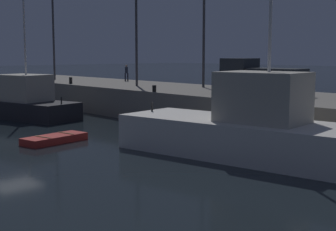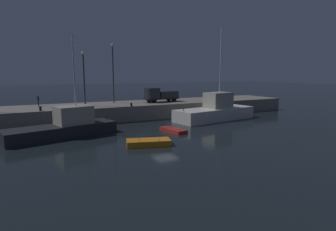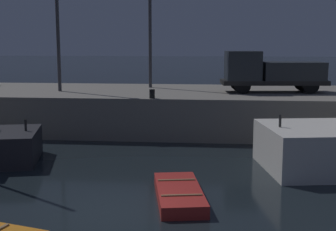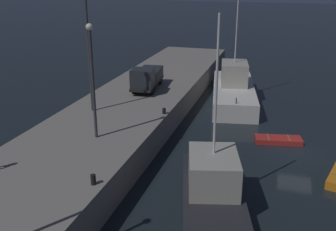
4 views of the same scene
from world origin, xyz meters
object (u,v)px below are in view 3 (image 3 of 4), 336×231
at_px(bollard_central, 152,94).
at_px(utility_truck, 270,72).
at_px(lamp_post_east, 57,13).
at_px(lamp_post_central, 150,2).
at_px(dinghy_orange_near, 179,194).

bearing_deg(bollard_central, utility_truck, 30.11).
bearing_deg(lamp_post_east, bollard_central, -27.45).
relative_size(lamp_post_east, lamp_post_central, 0.83).
xyz_separation_m(lamp_post_east, lamp_post_central, (4.93, 2.75, 0.80)).
bearing_deg(lamp_post_east, dinghy_orange_near, -56.51).
xyz_separation_m(dinghy_orange_near, lamp_post_east, (-7.86, 11.88, 6.46)).
distance_m(dinghy_orange_near, utility_truck, 13.54).
relative_size(dinghy_orange_near, lamp_post_central, 0.42).
distance_m(lamp_post_central, bollard_central, 7.70).
xyz_separation_m(dinghy_orange_near, bollard_central, (-2.05, 8.86, 2.23)).
distance_m(utility_truck, bollard_central, 7.28).
bearing_deg(lamp_post_east, lamp_post_central, 29.16).
bearing_deg(lamp_post_central, bollard_central, -81.28).
bearing_deg(dinghy_orange_near, bollard_central, 103.01).
relative_size(lamp_post_east, utility_truck, 1.26).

